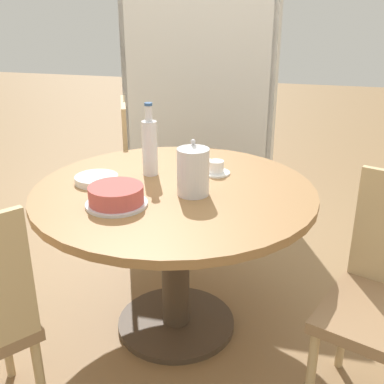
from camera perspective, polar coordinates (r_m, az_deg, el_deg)
ground_plane at (r=2.41m, az=-1.87°, el=-15.45°), size 14.00×14.00×0.00m
dining_table at (r=2.12m, az=-2.06°, el=-3.42°), size 1.21×1.21×0.71m
chair_b at (r=2.99m, az=-5.19°, el=2.82°), size 0.55×0.55×0.90m
bookshelf at (r=3.56m, az=0.91°, el=11.30°), size 1.09×0.28×1.67m
coffee_pot at (r=1.95m, az=0.13°, el=2.64°), size 0.13×0.13×0.24m
water_bottle at (r=2.18m, az=-5.03°, el=5.46°), size 0.07×0.07×0.33m
cake_main at (r=1.90m, az=-8.98°, el=-0.49°), size 0.25×0.25×0.08m
cup_a at (r=2.22m, az=2.87°, el=2.80°), size 0.13×0.13×0.06m
cup_b at (r=2.38m, az=0.77°, el=4.19°), size 0.13×0.13×0.06m
plate_stack at (r=2.15m, az=-11.25°, el=1.50°), size 0.19×0.19×0.03m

